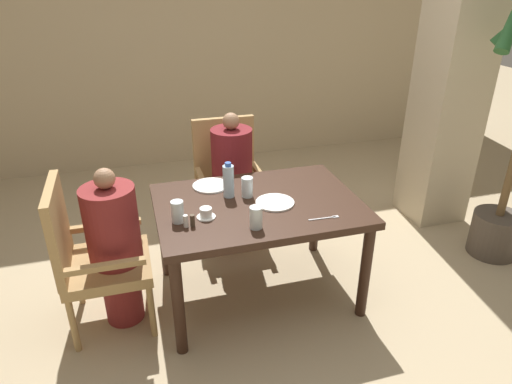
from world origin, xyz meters
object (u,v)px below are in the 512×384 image
object	(u,v)px
diner_in_left_chair	(115,246)
glass_tall_mid	(178,212)
plate_main_left	(275,202)
water_bottle	(228,181)
diner_in_far_chair	(232,179)
chair_left_side	(90,254)
teacup_with_saucer	(206,213)
glass_tall_far	(247,187)
plate_main_right	(211,186)
chair_far_side	(228,177)
glass_tall_near	(256,217)

from	to	relation	value
diner_in_left_chair	glass_tall_mid	bearing A→B (deg)	-16.16
plate_main_left	water_bottle	xyz separation A→B (m)	(-0.26, 0.18, 0.11)
diner_in_far_chair	plate_main_left	world-z (taller)	diner_in_far_chair
diner_in_left_chair	diner_in_far_chair	distance (m)	1.16
water_bottle	chair_left_side	bearing A→B (deg)	-171.53
teacup_with_saucer	glass_tall_far	bearing A→B (deg)	33.43
chair_left_side	glass_tall_far	xyz separation A→B (m)	(1.02, 0.10, 0.27)
plate_main_right	glass_tall_mid	distance (m)	0.52
plate_main_right	water_bottle	world-z (taller)	water_bottle
diner_in_left_chair	teacup_with_saucer	distance (m)	0.60
plate_main_left	plate_main_right	bearing A→B (deg)	133.59
water_bottle	plate_main_left	bearing A→B (deg)	-34.88
plate_main_right	plate_main_left	bearing A→B (deg)	-46.41
diner_in_far_chair	glass_tall_far	size ratio (longest dim) A/B	8.24
chair_far_side	teacup_with_saucer	world-z (taller)	chair_far_side
chair_left_side	water_bottle	xyz separation A→B (m)	(0.90, 0.13, 0.31)
plate_main_right	chair_left_side	bearing A→B (deg)	-158.68
chair_left_side	teacup_with_saucer	bearing A→B (deg)	-8.68
plate_main_right	water_bottle	distance (m)	0.23
chair_left_side	chair_far_side	size ratio (longest dim) A/B	1.00
water_bottle	glass_tall_near	size ratio (longest dim) A/B	1.78
teacup_with_saucer	glass_tall_far	world-z (taller)	glass_tall_far
chair_far_side	glass_tall_near	world-z (taller)	chair_far_side
plate_main_left	water_bottle	bearing A→B (deg)	145.12
plate_main_left	teacup_with_saucer	xyz separation A→B (m)	(-0.46, -0.06, 0.02)
diner_in_left_chair	glass_tall_mid	world-z (taller)	diner_in_left_chair
teacup_with_saucer	water_bottle	distance (m)	0.32
diner_in_left_chair	water_bottle	distance (m)	0.81
water_bottle	plate_main_right	bearing A→B (deg)	115.35
teacup_with_saucer	glass_tall_near	xyz separation A→B (m)	(0.26, -0.20, 0.04)
chair_far_side	teacup_with_saucer	size ratio (longest dim) A/B	8.59
plate_main_left	glass_tall_far	bearing A→B (deg)	134.19
chair_far_side	water_bottle	distance (m)	0.82
teacup_with_saucer	plate_main_right	bearing A→B (deg)	75.43
chair_left_side	glass_tall_far	world-z (taller)	chair_left_side
water_bottle	glass_tall_far	world-z (taller)	water_bottle
chair_left_side	diner_in_far_chair	distance (m)	1.29
chair_far_side	plate_main_left	distance (m)	0.95
diner_in_left_chair	glass_tall_far	xyz separation A→B (m)	(0.87, 0.10, 0.24)
water_bottle	glass_tall_mid	size ratio (longest dim) A/B	1.78
chair_far_side	glass_tall_mid	bearing A→B (deg)	-118.13
plate_main_right	glass_tall_near	distance (m)	0.64
chair_left_side	chair_far_side	bearing A→B (deg)	39.48
water_bottle	glass_tall_far	xyz separation A→B (m)	(0.12, -0.03, -0.04)
chair_far_side	chair_left_side	bearing A→B (deg)	-140.52
diner_in_left_chair	glass_tall_near	bearing A→B (deg)	-20.80
diner_in_left_chair	water_bottle	bearing A→B (deg)	10.14
diner_in_left_chair	diner_in_far_chair	world-z (taller)	diner_in_far_chair
diner_in_far_chair	plate_main_left	distance (m)	0.79
chair_left_side	glass_tall_near	size ratio (longest dim) A/B	7.34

